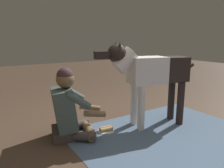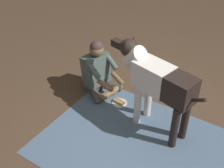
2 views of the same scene
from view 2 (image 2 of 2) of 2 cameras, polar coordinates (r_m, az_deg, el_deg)
ground_plane at (r=3.97m, az=6.79°, el=-8.39°), size 16.09×16.09×0.00m
area_rug at (r=3.74m, az=3.92°, el=-11.54°), size 2.21×1.81×0.01m
person_sitting_on_floor at (r=4.39m, az=-2.69°, el=2.49°), size 0.68×0.57×0.84m
large_dog at (r=3.56m, az=8.70°, el=0.70°), size 1.41×0.49×1.13m
hot_dog_on_plate at (r=4.30m, az=1.50°, el=-3.54°), size 0.22×0.22×0.06m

